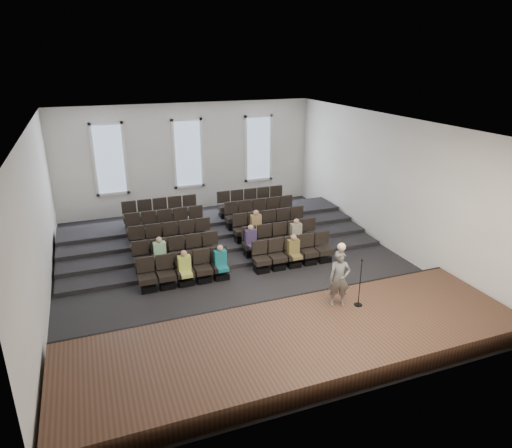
# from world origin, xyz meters

# --- Properties ---
(ground) EXTENTS (14.00, 14.00, 0.00)m
(ground) POSITION_xyz_m (0.00, 0.00, 0.00)
(ground) COLOR black
(ground) RESTS_ON ground
(ceiling) EXTENTS (12.00, 14.00, 0.02)m
(ceiling) POSITION_xyz_m (0.00, 0.00, 5.01)
(ceiling) COLOR white
(ceiling) RESTS_ON ground
(wall_back) EXTENTS (12.00, 0.04, 5.00)m
(wall_back) POSITION_xyz_m (0.00, 7.02, 2.50)
(wall_back) COLOR white
(wall_back) RESTS_ON ground
(wall_front) EXTENTS (12.00, 0.04, 5.00)m
(wall_front) POSITION_xyz_m (0.00, -7.02, 2.50)
(wall_front) COLOR white
(wall_front) RESTS_ON ground
(wall_left) EXTENTS (0.04, 14.00, 5.00)m
(wall_left) POSITION_xyz_m (-6.02, 0.00, 2.50)
(wall_left) COLOR white
(wall_left) RESTS_ON ground
(wall_right) EXTENTS (0.04, 14.00, 5.00)m
(wall_right) POSITION_xyz_m (6.02, 0.00, 2.50)
(wall_right) COLOR white
(wall_right) RESTS_ON ground
(stage) EXTENTS (11.80, 3.60, 0.50)m
(stage) POSITION_xyz_m (0.00, -5.10, 0.25)
(stage) COLOR #4A2F1F
(stage) RESTS_ON ground
(stage_lip) EXTENTS (11.80, 0.06, 0.52)m
(stage_lip) POSITION_xyz_m (0.00, -3.33, 0.25)
(stage_lip) COLOR black
(stage_lip) RESTS_ON ground
(risers) EXTENTS (11.80, 4.80, 0.60)m
(risers) POSITION_xyz_m (0.00, 3.17, 0.20)
(risers) COLOR black
(risers) RESTS_ON ground
(seating_rows) EXTENTS (6.80, 4.70, 1.67)m
(seating_rows) POSITION_xyz_m (-0.00, 1.54, 0.68)
(seating_rows) COLOR black
(seating_rows) RESTS_ON ground
(windows) EXTENTS (8.44, 0.10, 3.24)m
(windows) POSITION_xyz_m (0.00, 6.95, 2.70)
(windows) COLOR white
(windows) RESTS_ON wall_back
(audience) EXTENTS (5.45, 2.64, 1.10)m
(audience) POSITION_xyz_m (0.19, 0.15, 0.79)
(audience) COLOR #C7D655
(audience) RESTS_ON seating_rows
(speaker) EXTENTS (0.67, 0.54, 1.60)m
(speaker) POSITION_xyz_m (1.58, -4.20, 1.30)
(speaker) COLOR #575552
(speaker) RESTS_ON stage
(mic_stand) EXTENTS (0.23, 0.23, 1.40)m
(mic_stand) POSITION_xyz_m (2.10, -4.43, 0.92)
(mic_stand) COLOR black
(mic_stand) RESTS_ON stage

